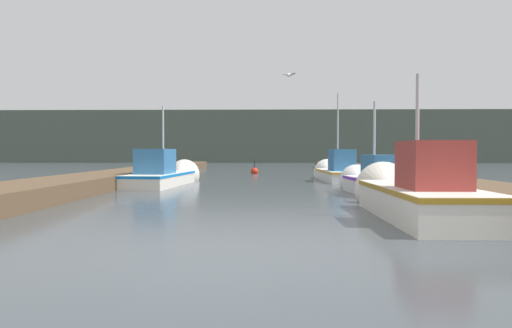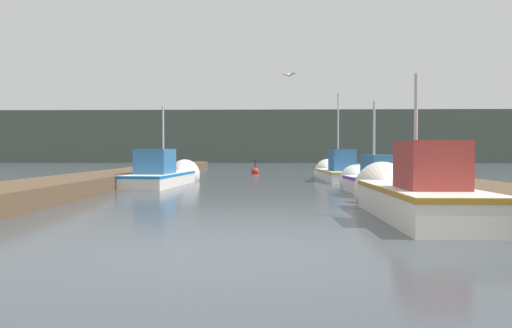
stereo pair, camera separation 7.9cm
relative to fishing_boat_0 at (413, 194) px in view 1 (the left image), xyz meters
name	(u,v)px [view 1 (the left image)]	position (x,y,z in m)	size (l,w,h in m)	color
ground_plane	(228,261)	(-3.79, -4.40, -0.49)	(200.00, 200.00, 0.00)	#3D4449
dock_left	(127,176)	(-10.06, 11.60, -0.22)	(2.51, 40.00, 0.54)	brown
dock_right	(387,176)	(2.48, 11.60, -0.22)	(2.51, 40.00, 0.54)	brown
distant_shore_ridge	(263,138)	(-3.79, 57.40, 3.00)	(120.00, 16.00, 6.96)	#424C42
fishing_boat_0	(413,194)	(0.00, 0.00, 0.00)	(1.73, 5.60, 3.58)	silver
fishing_boat_1	(373,181)	(0.34, 5.35, -0.06)	(1.68, 4.46, 3.50)	silver
fishing_boat_2	(166,174)	(-7.67, 9.50, -0.04)	(2.15, 6.52, 3.90)	silver
fishing_boat_3	(337,171)	(0.27, 12.87, -0.05)	(1.81, 6.05, 4.84)	silver
channel_buoy	(255,171)	(-4.07, 19.70, -0.34)	(0.50, 0.50, 1.00)	red
seagull_lead	(289,75)	(-2.46, 6.33, 3.72)	(0.50, 0.44, 0.12)	white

